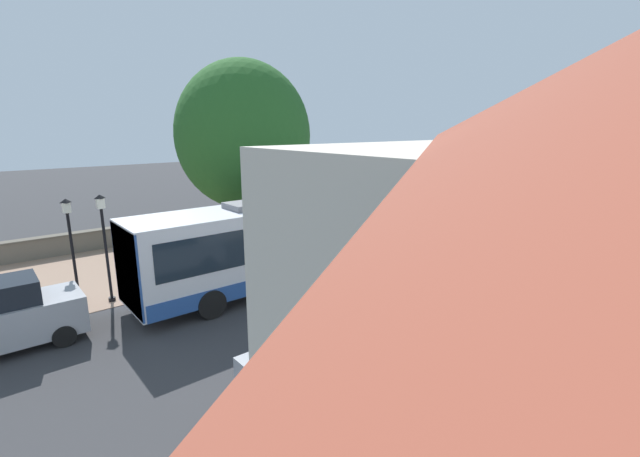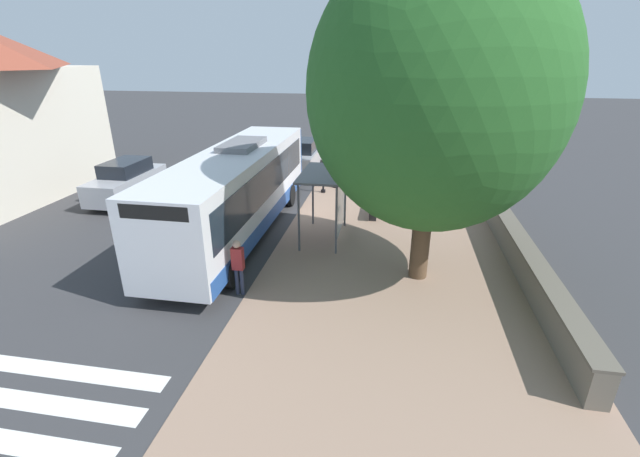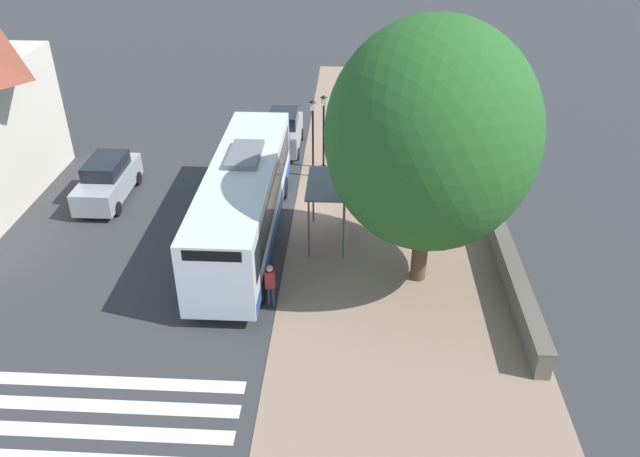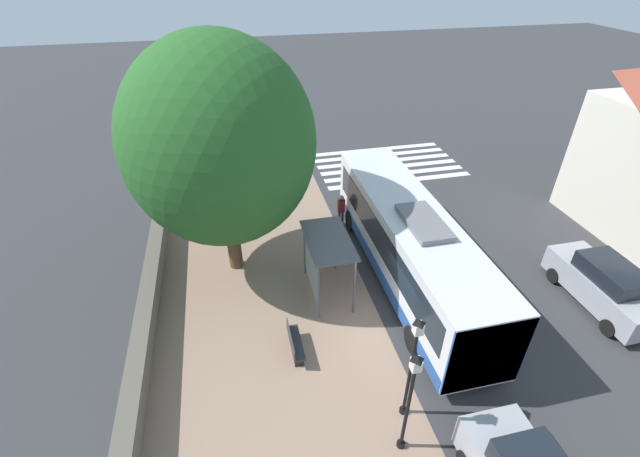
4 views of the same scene
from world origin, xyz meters
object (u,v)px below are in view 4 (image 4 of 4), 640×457
object	(u,v)px
street_lamp_near	(410,396)
street_lamp_far	(412,361)
pedestrian	(341,208)
shade_tree	(220,143)
bench	(294,342)
bus_shelter	(324,250)
parked_car_far_lane	(604,285)
bus	(409,244)

from	to	relation	value
street_lamp_near	street_lamp_far	distance (m)	1.08
pedestrian	shade_tree	bearing A→B (deg)	-159.01
street_lamp_far	bench	bearing A→B (deg)	133.05
bus_shelter	shade_tree	bearing A→B (deg)	142.79
bus_shelter	street_lamp_near	world-z (taller)	street_lamp_near
bench	parked_car_far_lane	world-z (taller)	parked_car_far_lane
shade_tree	street_lamp_far	bearing A→B (deg)	-61.61
street_lamp_near	shade_tree	world-z (taller)	shade_tree
street_lamp_far	shade_tree	bearing A→B (deg)	118.39
street_lamp_far	parked_car_far_lane	size ratio (longest dim) A/B	0.86
pedestrian	street_lamp_far	xyz separation A→B (m)	(-0.83, -10.40, 1.32)
bus	shade_tree	xyz separation A→B (m)	(-6.94, 2.49, 3.95)
bus_shelter	street_lamp_far	world-z (taller)	street_lamp_far
bus	parked_car_far_lane	xyz separation A→B (m)	(6.87, -3.09, -0.89)
bus_shelter	pedestrian	distance (m)	5.14
street_lamp_near	street_lamp_far	size ratio (longest dim) A/B	0.97
street_lamp_far	parked_car_far_lane	bearing A→B (deg)	16.59
bus	shade_tree	world-z (taller)	shade_tree
bench	shade_tree	world-z (taller)	shade_tree
bus	bench	size ratio (longest dim) A/B	7.31
parked_car_far_lane	street_lamp_far	bearing A→B (deg)	-163.41
bus_shelter	bench	world-z (taller)	bus_shelter
bus	street_lamp_far	world-z (taller)	street_lamp_far
street_lamp_near	bus_shelter	bearing A→B (deg)	95.61
pedestrian	street_lamp_far	world-z (taller)	street_lamp_far
bus_shelter	parked_car_far_lane	size ratio (longest dim) A/B	0.66
parked_car_far_lane	pedestrian	bearing A→B (deg)	138.00
bench	street_lamp_near	distance (m)	5.00
bus_shelter	bench	distance (m)	3.66
bus	pedestrian	world-z (taller)	bus
street_lamp_near	parked_car_far_lane	bearing A→B (deg)	20.98
bus	bench	world-z (taller)	bus
bench	shade_tree	distance (m)	7.70
pedestrian	parked_car_far_lane	world-z (taller)	parked_car_far_lane
street_lamp_far	parked_car_far_lane	distance (m)	9.81
street_lamp_far	shade_tree	distance (m)	10.09
street_lamp_near	parked_car_far_lane	size ratio (longest dim) A/B	0.84
parked_car_far_lane	bus_shelter	bearing A→B (deg)	163.89
pedestrian	shade_tree	xyz separation A→B (m)	(-5.34, -2.05, 4.74)
bus	street_lamp_far	distance (m)	6.37
bench	shade_tree	size ratio (longest dim) A/B	0.17
bench	shade_tree	bearing A→B (deg)	107.55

